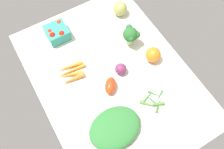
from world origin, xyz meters
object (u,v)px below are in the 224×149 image
Objects in this scene: berry_basket at (57,33)px; leafy_greens_clump at (115,128)px; carrot_bunch at (70,74)px; roma_tomato at (110,86)px; okra_pile at (153,101)px; red_onion_center at (121,69)px; bell_pepper_orange at (153,55)px; heirloom_tomato_green at (120,9)px; broccoli_head at (131,35)px.

berry_basket reaches higher than leafy_greens_clump.
roma_tomato is (-17.31, -14.49, 1.45)cm from carrot_bunch.
okra_pile is at bearing -102.73° from roma_tomato.
leafy_greens_clump is (-62.25, -0.48, -0.96)cm from berry_basket.
carrot_bunch is at bearing 77.30° from roma_tomato.
red_onion_center reaches higher than leafy_greens_clump.
bell_pepper_orange reaches higher than red_onion_center.
bell_pepper_orange is 18.94cm from red_onion_center.
red_onion_center reaches higher than roma_tomato.
leafy_greens_clump is at bearing 121.77° from bell_pepper_orange.
leafy_greens_clump is 2.95× the size of heirloom_tomato_green.
bell_pepper_orange is 54.39cm from berry_basket.
leafy_greens_clump is 31.21cm from red_onion_center.
leafy_greens_clump reaches higher than roma_tomato.
leafy_greens_clump is (-36.93, -5.46, 1.55)cm from carrot_bunch.
broccoli_head is 1.45× the size of heirloom_tomato_green.
leafy_greens_clump is at bearing -171.58° from carrot_bunch.
bell_pepper_orange is 0.69× the size of broccoli_head.
broccoli_head is at bearing 17.92° from bell_pepper_orange.
bell_pepper_orange reaches higher than roma_tomato.
carrot_bunch is 45.08cm from okra_pile.
berry_basket reaches higher than roma_tomato.
roma_tomato is at bearing -167.43° from berry_basket.
roma_tomato is 1.10× the size of heirloom_tomato_green.
bell_pepper_orange is 43.79cm from leafy_greens_clump.
red_onion_center is 0.72× the size of heirloom_tomato_green.
leafy_greens_clump reaches higher than carrot_bunch.
leafy_greens_clump is at bearing -167.34° from roma_tomato.
berry_basket is at bearing 53.36° from broccoli_head.
red_onion_center is at bearing 12.44° from okra_pile.
carrot_bunch reaches higher than okra_pile.
okra_pile is 23.67cm from leafy_greens_clump.
bell_pepper_orange is at bearing -96.50° from red_onion_center.
red_onion_center reaches higher than carrot_bunch.
okra_pile is at bearing -84.26° from leafy_greens_clump.
berry_basket is at bearing -11.14° from carrot_bunch.
broccoli_head is 22.38cm from heirloom_tomato_green.
bell_pepper_orange is at bearing -108.02° from carrot_bunch.
broccoli_head is at bearing -14.87° from roma_tomato.
roma_tomato is at bearing -140.06° from carrot_bunch.
heirloom_tomato_green is (-3.29, -39.06, 0.48)cm from berry_basket.
bell_pepper_orange is 15.92cm from broccoli_head.
berry_basket is at bearing 49.93° from roma_tomato.
roma_tomato is at bearing -24.70° from leafy_greens_clump.
bell_pepper_orange is 1.39× the size of red_onion_center.
carrot_bunch is 2.95× the size of red_onion_center.
bell_pepper_orange is at bearing -58.23° from leafy_greens_clump.
carrot_bunch is 1.92× the size of roma_tomato.
heirloom_tomato_green reaches higher than leafy_greens_clump.
broccoli_head is (0.84, -37.91, 6.72)cm from carrot_bunch.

